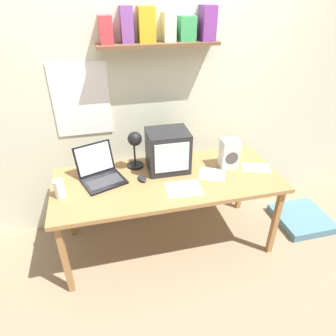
{
  "coord_description": "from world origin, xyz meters",
  "views": [
    {
      "loc": [
        -0.49,
        -2.02,
        2.08
      ],
      "look_at": [
        0.0,
        0.0,
        0.82
      ],
      "focal_mm": 32.0,
      "sensor_mm": 36.0,
      "label": 1
    }
  ],
  "objects": [
    {
      "name": "corner_desk",
      "position": [
        0.0,
        0.0,
        0.67
      ],
      "size": [
        1.87,
        0.78,
        0.72
      ],
      "color": "#9F7242",
      "rests_on": "ground_plane"
    },
    {
      "name": "laptop",
      "position": [
        -0.54,
        0.13,
        0.79
      ],
      "size": [
        0.41,
        0.42,
        0.27
      ],
      "rotation": [
        0.0,
        0.0,
        0.35
      ],
      "color": "black",
      "rests_on": "corner_desk"
    },
    {
      "name": "juice_glass",
      "position": [
        -0.85,
        -0.05,
        0.79
      ],
      "size": [
        0.08,
        0.08,
        0.15
      ],
      "color": "white",
      "rests_on": "corner_desk"
    },
    {
      "name": "crt_monitor",
      "position": [
        0.04,
        0.15,
        0.9
      ],
      "size": [
        0.35,
        0.3,
        0.35
      ],
      "rotation": [
        0.0,
        0.0,
        -0.01
      ],
      "color": "#232326",
      "rests_on": "corner_desk"
    },
    {
      "name": "computer_mouse",
      "position": [
        -0.21,
        0.02,
        0.74
      ],
      "size": [
        0.09,
        0.12,
        0.03
      ],
      "rotation": [
        0.0,
        0.0,
        0.27
      ],
      "color": "#232326",
      "rests_on": "corner_desk"
    },
    {
      "name": "space_heater",
      "position": [
        0.56,
        0.06,
        0.85
      ],
      "size": [
        0.15,
        0.13,
        0.26
      ],
      "rotation": [
        0.0,
        0.0,
        -0.02
      ],
      "color": "white",
      "rests_on": "corner_desk"
    },
    {
      "name": "ground_plane",
      "position": [
        0.0,
        0.0,
        0.0
      ],
      "size": [
        12.0,
        12.0,
        0.0
      ],
      "primitive_type": "plane",
      "color": "#95785D"
    },
    {
      "name": "loose_paper_near_laptop",
      "position": [
        0.09,
        -0.18,
        0.73
      ],
      "size": [
        0.29,
        0.23,
        0.0
      ],
      "rotation": [
        0.0,
        0.0,
        -0.07
      ],
      "color": "white",
      "rests_on": "corner_desk"
    },
    {
      "name": "floor_cushion",
      "position": [
        1.41,
        -0.05,
        0.04
      ],
      "size": [
        0.51,
        0.51,
        0.08
      ],
      "color": "slate",
      "rests_on": "ground_plane"
    },
    {
      "name": "open_notebook",
      "position": [
        0.79,
        -0.02,
        0.73
      ],
      "size": [
        0.28,
        0.23,
        0.0
      ],
      "rotation": [
        0.0,
        0.0,
        -0.36
      ],
      "color": "white",
      "rests_on": "corner_desk"
    },
    {
      "name": "back_wall",
      "position": [
        -0.0,
        0.52,
        1.31
      ],
      "size": [
        5.6,
        0.24,
        2.6
      ],
      "color": "beige",
      "rests_on": "ground_plane"
    },
    {
      "name": "printed_handout",
      "position": [
        0.38,
        -0.03,
        0.73
      ],
      "size": [
        0.27,
        0.26,
        0.0
      ],
      "rotation": [
        0.0,
        0.0,
        -0.39
      ],
      "color": "white",
      "rests_on": "corner_desk"
    },
    {
      "name": "desk_lamp",
      "position": [
        -0.23,
        0.21,
        0.97
      ],
      "size": [
        0.14,
        0.2,
        0.36
      ],
      "rotation": [
        0.0,
        0.0,
        0.02
      ],
      "color": "black",
      "rests_on": "corner_desk"
    }
  ]
}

